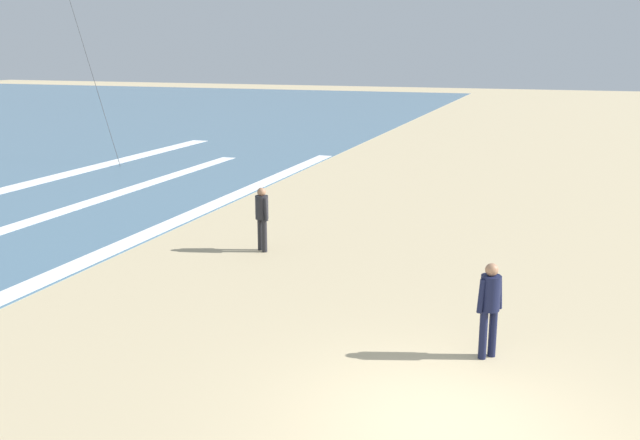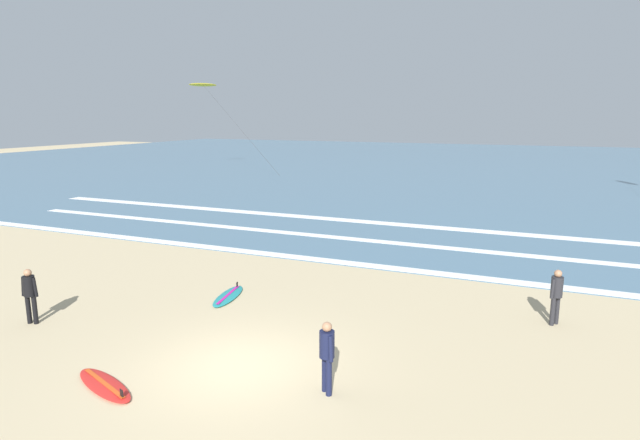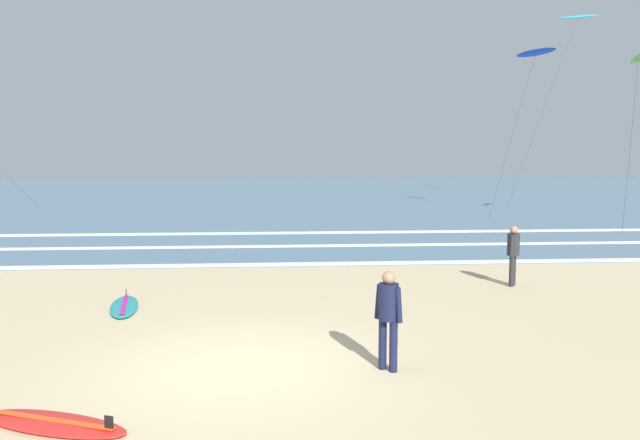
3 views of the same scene
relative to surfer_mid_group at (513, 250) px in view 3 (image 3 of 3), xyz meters
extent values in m
plane|color=tan|center=(-6.82, -5.64, -0.96)|extent=(160.00, 160.00, 0.00)
cube|color=slate|center=(-6.82, 48.18, -0.95)|extent=(140.00, 90.00, 0.01)
cube|color=white|center=(-8.49, 3.58, -0.94)|extent=(47.75, 0.63, 0.01)
cube|color=white|center=(-7.49, 7.55, -0.94)|extent=(41.80, 0.65, 0.01)
cube|color=white|center=(-6.37, 11.68, -0.94)|extent=(49.40, 0.88, 0.01)
cylinder|color=#232328|center=(-0.06, -0.08, -0.55)|extent=(0.13, 0.13, 0.82)
cylinder|color=#232328|center=(0.06, 0.08, -0.55)|extent=(0.13, 0.13, 0.82)
cylinder|color=#232328|center=(0.00, 0.00, 0.15)|extent=(0.32, 0.32, 0.58)
cylinder|color=#232328|center=(-0.11, -0.15, 0.13)|extent=(0.15, 0.16, 0.56)
cylinder|color=#232328|center=(0.11, 0.15, 0.13)|extent=(0.15, 0.16, 0.56)
sphere|color=#9E7051|center=(0.00, 0.00, 0.54)|extent=(0.21, 0.21, 0.21)
cylinder|color=#141938|center=(-4.41, -6.01, -0.55)|extent=(0.13, 0.13, 0.82)
cylinder|color=#141938|center=(-4.55, -5.88, -0.55)|extent=(0.13, 0.13, 0.82)
cylinder|color=#141938|center=(-4.48, -5.95, 0.15)|extent=(0.32, 0.32, 0.58)
cylinder|color=#141938|center=(-4.34, -6.07, 0.13)|extent=(0.16, 0.16, 0.56)
cylinder|color=#141938|center=(-4.62, -5.82, 0.13)|extent=(0.16, 0.16, 0.56)
sphere|color=#9E7051|center=(-4.48, -5.95, 0.54)|extent=(0.21, 0.21, 0.21)
ellipsoid|color=red|center=(-9.03, -7.60, -0.91)|extent=(2.18, 1.31, 0.09)
cube|color=#D84C19|center=(-9.03, -7.60, -0.86)|extent=(1.70, 0.73, 0.01)
cube|color=black|center=(-8.26, -7.89, -0.79)|extent=(0.12, 0.06, 0.16)
ellipsoid|color=teal|center=(-9.68, -1.67, -0.91)|extent=(0.99, 2.18, 0.09)
cube|color=#BF198C|center=(-9.68, -1.67, -0.86)|extent=(0.44, 1.77, 0.01)
cube|color=black|center=(-9.84, -0.87, -0.79)|extent=(0.04, 0.12, 0.16)
ellipsoid|color=#23A8C6|center=(19.88, 35.33, 14.78)|extent=(3.22, 2.07, 0.43)
cylinder|color=#333333|center=(15.66, 31.91, 6.91)|extent=(8.46, 6.86, 15.74)
ellipsoid|color=#70C628|center=(13.36, 16.06, 7.89)|extent=(2.11, 3.21, 0.43)
cylinder|color=#333333|center=(11.52, 13.42, 3.47)|extent=(3.71, 5.29, 8.86)
ellipsoid|color=blue|center=(10.56, 22.67, 9.33)|extent=(1.98, 3.25, 0.43)
cylinder|color=#333333|center=(8.11, 19.88, 4.19)|extent=(4.92, 5.61, 10.30)
camera|label=1|loc=(-15.47, -6.89, 3.97)|focal=39.77mm
camera|label=2|loc=(-0.61, -15.44, 4.85)|focal=29.59mm
camera|label=3|loc=(-6.20, -14.79, 2.36)|focal=32.64mm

